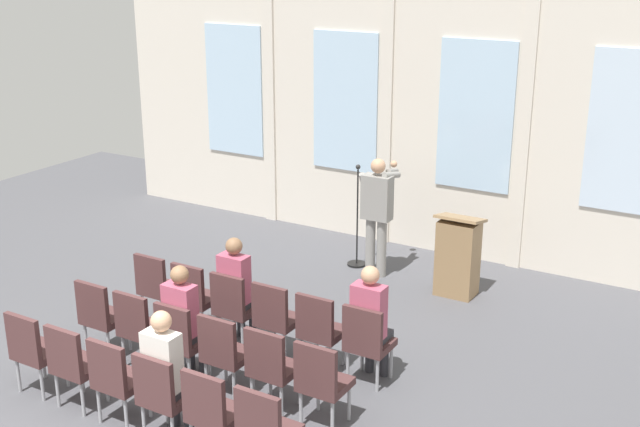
% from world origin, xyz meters
% --- Properties ---
extents(rear_partition, '(10.77, 0.14, 4.49)m').
position_xyz_m(rear_partition, '(0.04, 6.61, 2.24)').
color(rear_partition, silver).
rests_on(rear_partition, ground).
extents(speaker, '(0.51, 0.69, 1.74)m').
position_xyz_m(speaker, '(0.17, 5.25, 1.01)').
color(speaker, gray).
rests_on(speaker, ground).
extents(mic_stand, '(0.28, 0.28, 1.55)m').
position_xyz_m(mic_stand, '(-0.24, 5.43, 0.34)').
color(mic_stand, black).
rests_on(mic_stand, ground).
extents(lectern, '(0.60, 0.48, 1.16)m').
position_xyz_m(lectern, '(1.43, 5.19, 0.55)').
color(lectern, '#93724C').
rests_on(lectern, ground).
extents(chair_r0_c0, '(0.46, 0.44, 0.94)m').
position_xyz_m(chair_r0_c0, '(-1.47, 2.43, 0.53)').
color(chair_r0_c0, '#99999E').
rests_on(chair_r0_c0, ground).
extents(chair_r0_c1, '(0.46, 0.44, 0.94)m').
position_xyz_m(chair_r0_c1, '(-0.88, 2.43, 0.53)').
color(chair_r0_c1, '#99999E').
rests_on(chair_r0_c1, ground).
extents(chair_r0_c2, '(0.46, 0.44, 0.94)m').
position_xyz_m(chair_r0_c2, '(-0.29, 2.43, 0.53)').
color(chair_r0_c2, '#99999E').
rests_on(chair_r0_c2, ground).
extents(audience_r0_c2, '(0.36, 0.39, 1.35)m').
position_xyz_m(audience_r0_c2, '(-0.29, 2.51, 0.75)').
color(audience_r0_c2, '#2D2D33').
rests_on(audience_r0_c2, ground).
extents(chair_r0_c3, '(0.46, 0.44, 0.94)m').
position_xyz_m(chair_r0_c3, '(0.29, 2.43, 0.53)').
color(chair_r0_c3, '#99999E').
rests_on(chair_r0_c3, ground).
extents(chair_r0_c4, '(0.46, 0.44, 0.94)m').
position_xyz_m(chair_r0_c4, '(0.88, 2.43, 0.53)').
color(chair_r0_c4, '#99999E').
rests_on(chair_r0_c4, ground).
extents(chair_r0_c5, '(0.46, 0.44, 0.94)m').
position_xyz_m(chair_r0_c5, '(1.47, 2.43, 0.53)').
color(chair_r0_c5, '#99999E').
rests_on(chair_r0_c5, ground).
extents(audience_r0_c5, '(0.36, 0.39, 1.36)m').
position_xyz_m(audience_r0_c5, '(1.47, 2.51, 0.76)').
color(audience_r0_c5, '#2D2D33').
rests_on(audience_r0_c5, ground).
extents(chair_r1_c0, '(0.46, 0.44, 0.94)m').
position_xyz_m(chair_r1_c0, '(-1.47, 1.46, 0.53)').
color(chair_r1_c0, '#99999E').
rests_on(chair_r1_c0, ground).
extents(chair_r1_c1, '(0.46, 0.44, 0.94)m').
position_xyz_m(chair_r1_c1, '(-0.88, 1.46, 0.53)').
color(chair_r1_c1, '#99999E').
rests_on(chair_r1_c1, ground).
extents(chair_r1_c2, '(0.46, 0.44, 0.94)m').
position_xyz_m(chair_r1_c2, '(-0.29, 1.46, 0.53)').
color(chair_r1_c2, '#99999E').
rests_on(chair_r1_c2, ground).
extents(audience_r1_c2, '(0.36, 0.39, 1.35)m').
position_xyz_m(audience_r1_c2, '(-0.29, 1.54, 0.75)').
color(audience_r1_c2, '#2D2D33').
rests_on(audience_r1_c2, ground).
extents(chair_r1_c3, '(0.46, 0.44, 0.94)m').
position_xyz_m(chair_r1_c3, '(0.29, 1.46, 0.53)').
color(chair_r1_c3, '#99999E').
rests_on(chair_r1_c3, ground).
extents(chair_r1_c4, '(0.46, 0.44, 0.94)m').
position_xyz_m(chair_r1_c4, '(0.88, 1.46, 0.53)').
color(chair_r1_c4, '#99999E').
rests_on(chair_r1_c4, ground).
extents(chair_r1_c5, '(0.46, 0.44, 0.94)m').
position_xyz_m(chair_r1_c5, '(1.47, 1.46, 0.53)').
color(chair_r1_c5, '#99999E').
rests_on(chair_r1_c5, ground).
extents(chair_r2_c0, '(0.46, 0.44, 0.94)m').
position_xyz_m(chair_r2_c0, '(-1.47, 0.49, 0.53)').
color(chair_r2_c0, '#99999E').
rests_on(chair_r2_c0, ground).
extents(chair_r2_c1, '(0.46, 0.44, 0.94)m').
position_xyz_m(chair_r2_c1, '(-0.88, 0.49, 0.53)').
color(chair_r2_c1, '#99999E').
rests_on(chair_r2_c1, ground).
extents(chair_r2_c2, '(0.46, 0.44, 0.94)m').
position_xyz_m(chair_r2_c2, '(-0.29, 0.49, 0.53)').
color(chair_r2_c2, '#99999E').
rests_on(chair_r2_c2, ground).
extents(chair_r2_c3, '(0.46, 0.44, 0.94)m').
position_xyz_m(chair_r2_c3, '(0.29, 0.49, 0.53)').
color(chair_r2_c3, '#99999E').
rests_on(chair_r2_c3, ground).
extents(audience_r2_c3, '(0.36, 0.39, 1.36)m').
position_xyz_m(audience_r2_c3, '(0.29, 0.56, 0.75)').
color(audience_r2_c3, '#2D2D33').
rests_on(audience_r2_c3, ground).
extents(chair_r2_c4, '(0.46, 0.44, 0.94)m').
position_xyz_m(chair_r2_c4, '(0.88, 0.49, 0.53)').
color(chair_r2_c4, '#99999E').
rests_on(chair_r2_c4, ground).
extents(chair_r2_c5, '(0.46, 0.44, 0.94)m').
position_xyz_m(chair_r2_c5, '(1.47, 0.49, 0.53)').
color(chair_r2_c5, '#99999E').
rests_on(chair_r2_c5, ground).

